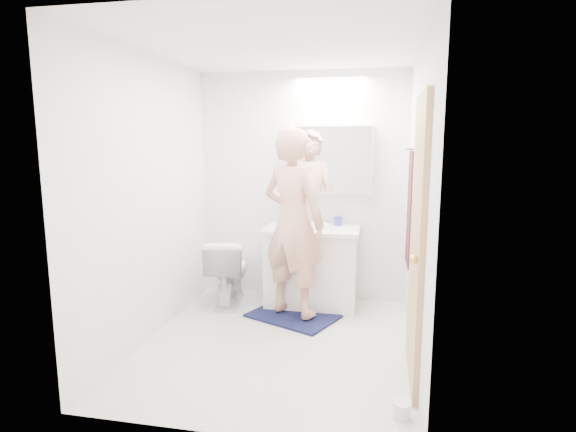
% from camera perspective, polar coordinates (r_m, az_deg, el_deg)
% --- Properties ---
extents(floor, '(2.50, 2.50, 0.00)m').
position_cam_1_polar(floor, '(4.01, -1.45, -15.53)').
color(floor, silver).
rests_on(floor, ground).
extents(ceiling, '(2.50, 2.50, 0.00)m').
position_cam_1_polar(ceiling, '(3.71, -1.61, 20.42)').
color(ceiling, white).
rests_on(ceiling, floor).
extents(wall_back, '(2.50, 0.00, 2.50)m').
position_cam_1_polar(wall_back, '(4.89, 1.72, 3.62)').
color(wall_back, white).
rests_on(wall_back, floor).
extents(wall_front, '(2.50, 0.00, 2.50)m').
position_cam_1_polar(wall_front, '(2.49, -7.92, -2.06)').
color(wall_front, white).
rests_on(wall_front, floor).
extents(wall_left, '(0.00, 2.50, 2.50)m').
position_cam_1_polar(wall_left, '(4.06, -16.86, 2.04)').
color(wall_left, white).
rests_on(wall_left, floor).
extents(wall_right, '(0.00, 2.50, 2.50)m').
position_cam_1_polar(wall_right, '(3.59, 15.84, 1.19)').
color(wall_right, white).
rests_on(wall_right, floor).
extents(vanity_cabinet, '(0.90, 0.55, 0.78)m').
position_cam_1_polar(vanity_cabinet, '(4.74, 2.98, -6.55)').
color(vanity_cabinet, silver).
rests_on(vanity_cabinet, floor).
extents(countertop, '(0.95, 0.58, 0.04)m').
position_cam_1_polar(countertop, '(4.65, 3.03, -1.68)').
color(countertop, white).
rests_on(countertop, vanity_cabinet).
extents(sink_basin, '(0.36, 0.36, 0.03)m').
position_cam_1_polar(sink_basin, '(4.67, 3.08, -1.19)').
color(sink_basin, white).
rests_on(sink_basin, countertop).
extents(faucet, '(0.02, 0.02, 0.16)m').
position_cam_1_polar(faucet, '(4.84, 3.41, -0.03)').
color(faucet, silver).
rests_on(faucet, countertop).
extents(medicine_cabinet, '(0.88, 0.14, 0.70)m').
position_cam_1_polar(medicine_cabinet, '(4.76, 5.18, 7.05)').
color(medicine_cabinet, white).
rests_on(medicine_cabinet, wall_back).
extents(mirror_panel, '(0.84, 0.01, 0.66)m').
position_cam_1_polar(mirror_panel, '(4.68, 5.08, 7.01)').
color(mirror_panel, silver).
rests_on(mirror_panel, medicine_cabinet).
extents(toilet, '(0.47, 0.72, 0.69)m').
position_cam_1_polar(toilet, '(4.84, -7.45, -6.81)').
color(toilet, white).
rests_on(toilet, floor).
extents(bath_rug, '(0.96, 0.83, 0.02)m').
position_cam_1_polar(bath_rug, '(4.54, 0.62, -12.34)').
color(bath_rug, '#13193E').
rests_on(bath_rug, floor).
extents(person, '(0.76, 0.65, 1.77)m').
position_cam_1_polar(person, '(4.28, 0.65, -0.82)').
color(person, tan).
rests_on(person, bath_rug).
extents(door, '(0.04, 0.80, 2.00)m').
position_cam_1_polar(door, '(3.28, 15.80, -3.10)').
color(door, '#A37E51').
rests_on(door, wall_right).
extents(door_knob, '(0.06, 0.06, 0.06)m').
position_cam_1_polar(door_knob, '(3.00, 15.43, -5.23)').
color(door_knob, gold).
rests_on(door_knob, door).
extents(towel, '(0.02, 0.42, 1.00)m').
position_cam_1_polar(towel, '(4.15, 14.90, 0.89)').
color(towel, '#121034').
rests_on(towel, wall_right).
extents(towel_hook, '(0.07, 0.02, 0.02)m').
position_cam_1_polar(towel_hook, '(4.11, 15.02, 8.09)').
color(towel_hook, silver).
rests_on(towel_hook, wall_right).
extents(soap_bottle_a, '(0.12, 0.12, 0.24)m').
position_cam_1_polar(soap_bottle_a, '(4.83, -0.78, 0.45)').
color(soap_bottle_a, tan).
rests_on(soap_bottle_a, countertop).
extents(soap_bottle_b, '(0.10, 0.10, 0.16)m').
position_cam_1_polar(soap_bottle_b, '(4.84, 0.63, 0.01)').
color(soap_bottle_b, '#609BCE').
rests_on(soap_bottle_b, countertop).
extents(toothbrush_cup, '(0.13, 0.13, 0.09)m').
position_cam_1_polar(toothbrush_cup, '(4.76, 6.24, -0.65)').
color(toothbrush_cup, '#3C40B4').
rests_on(toothbrush_cup, countertop).
extents(toilet_paper_roll, '(0.11, 0.11, 0.10)m').
position_cam_1_polar(toilet_paper_roll, '(3.14, 13.98, -22.39)').
color(toilet_paper_roll, silver).
rests_on(toilet_paper_roll, floor).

